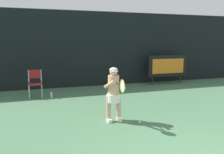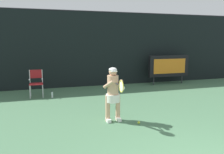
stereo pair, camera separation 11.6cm
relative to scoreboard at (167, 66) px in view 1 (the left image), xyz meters
The scene contains 7 objects.
backdrop_screen 3.68m from the scoreboard, 168.67° to the left, with size 18.00×0.12×3.66m.
scoreboard is the anchor object (origin of this frame).
umpire_chair 6.55m from the scoreboard, behind, with size 0.52×0.44×1.08m.
water_bottle 6.08m from the scoreboard, 168.42° to the right, with size 0.07×0.07×0.27m.
tennis_player 6.18m from the scoreboard, 134.75° to the right, with size 0.54×0.62×1.52m.
tennis_racket 6.61m from the scoreboard, 130.89° to the right, with size 0.03×0.60×0.31m.
tennis_ball_loose 6.16m from the scoreboard, 127.86° to the right, with size 0.07×0.07×0.07m.
Camera 1 is at (-2.73, -2.37, 2.24)m, focal length 36.03 mm.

